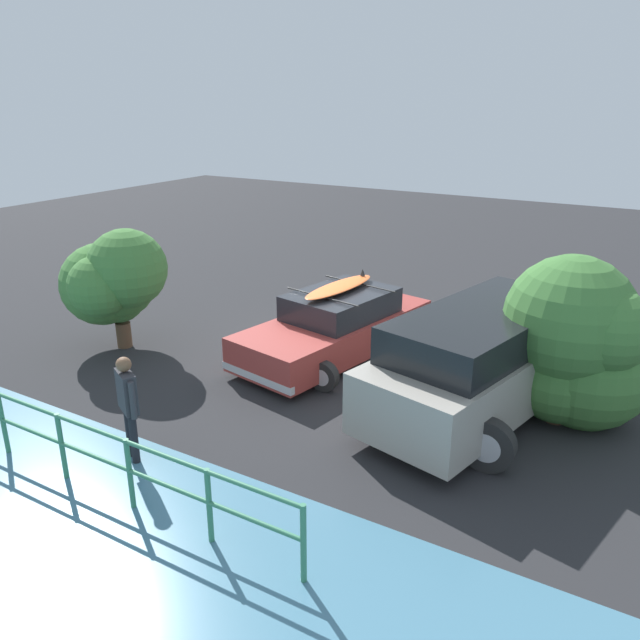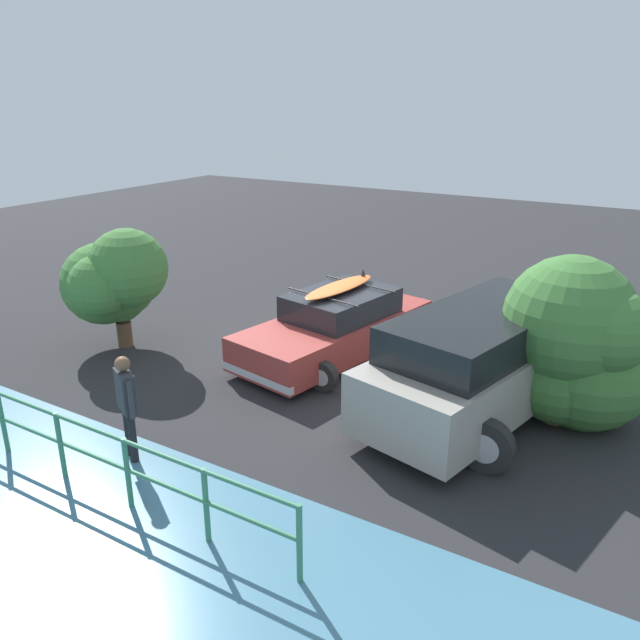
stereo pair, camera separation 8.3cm
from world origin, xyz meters
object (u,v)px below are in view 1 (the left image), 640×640
Objects in this scene: bush_near_left at (113,281)px; bush_near_right at (572,348)px; sedan_car at (336,326)px; person_bystander at (128,399)px; suv_car at (484,360)px.

bush_near_right is (-8.54, -1.67, -0.27)m from bush_near_left.
bush_near_left is at bearing 26.65° from sedan_car.
bush_near_left is at bearing -40.24° from person_bystander.
bush_near_right is (-4.50, 0.36, 0.59)m from sedan_car.
suv_car is 1.39m from bush_near_right.
person_bystander is 0.62× the size of bush_near_left.
sedan_car is at bearing -97.68° from person_bystander.
bush_near_right is (-1.24, -0.57, 0.27)m from suv_car.
bush_near_left is 8.71m from bush_near_right.
bush_near_left reaches higher than suv_car.
bush_near_left reaches higher than person_bystander.
sedan_car is at bearing -153.35° from bush_near_left.
person_bystander is (3.92, 3.96, 0.02)m from suv_car.
suv_car is 3.21× the size of person_bystander.
suv_car is 1.99× the size of bush_near_left.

